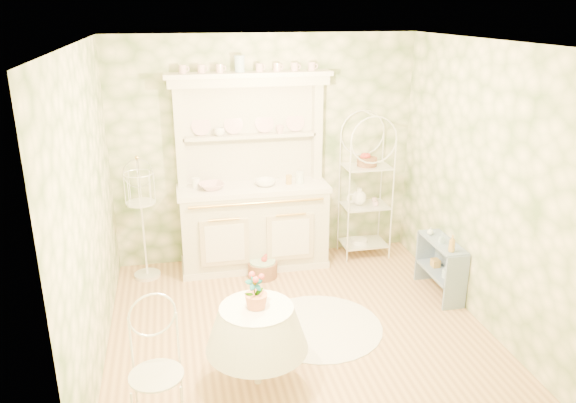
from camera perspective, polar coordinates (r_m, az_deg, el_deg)
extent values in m
plane|color=tan|center=(5.61, 1.08, -12.84)|extent=(3.60, 3.60, 0.00)
plane|color=white|center=(4.76, 1.29, 15.87)|extent=(3.60, 3.60, 0.00)
plane|color=#F7EBC1|center=(4.96, -19.54, -1.10)|extent=(3.60, 3.60, 0.00)
plane|color=#F7EBC1|center=(5.69, 19.13, 1.51)|extent=(3.60, 3.60, 0.00)
plane|color=#F7EBC1|center=(6.72, -2.30, 5.19)|extent=(3.60, 3.60, 0.00)
plane|color=#F7EBC1|center=(3.44, 8.03, -9.26)|extent=(3.60, 3.60, 0.00)
cube|color=silver|center=(6.48, -3.60, 2.75)|extent=(1.87, 0.61, 2.29)
cube|color=white|center=(6.90, 7.92, 1.78)|extent=(0.58, 0.41, 1.86)
cube|color=#748BA7|center=(6.33, 15.21, -6.62)|extent=(0.27, 0.69, 0.59)
cylinder|color=white|center=(4.73, -3.15, -14.36)|extent=(0.82, 0.82, 0.73)
cube|color=white|center=(4.40, -13.17, -17.51)|extent=(0.42, 0.42, 0.77)
cube|color=white|center=(6.52, -14.58, -1.77)|extent=(0.34, 0.34, 1.42)
cylinder|color=#8B5C3F|center=(6.55, -2.60, -6.69)|extent=(0.41, 0.41, 0.23)
cylinder|color=white|center=(5.65, 3.17, -12.59)|extent=(1.35, 1.35, 0.01)
imported|color=white|center=(6.44, -7.79, 1.33)|extent=(0.33, 0.33, 0.07)
imported|color=white|center=(6.51, -2.31, 1.68)|extent=(0.24, 0.24, 0.08)
imported|color=white|center=(6.48, -6.98, 6.90)|extent=(0.14, 0.14, 0.09)
imported|color=white|center=(6.55, -0.83, 7.18)|extent=(0.13, 0.13, 0.09)
imported|color=#3F7238|center=(4.47, -3.41, -9.28)|extent=(0.17, 0.13, 0.28)
imported|color=#B68E44|center=(5.95, 16.31, -4.32)|extent=(0.07, 0.07, 0.18)
imported|color=#A1C3D3|center=(6.13, 15.34, -3.78)|extent=(0.05, 0.05, 0.11)
imported|color=silver|center=(6.33, 14.26, -3.02)|extent=(0.09, 0.09, 0.09)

